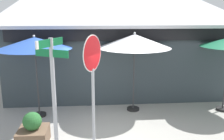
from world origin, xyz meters
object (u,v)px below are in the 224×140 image
at_px(patio_umbrella_royal_blue_left, 34,44).
at_px(patio_umbrella_ivory_center, 134,41).
at_px(sidewalk_planter, 33,132).
at_px(stop_sign, 93,72).
at_px(street_sign_post, 54,91).

bearing_deg(patio_umbrella_royal_blue_left, patio_umbrella_ivory_center, 4.68).
bearing_deg(sidewalk_planter, patio_umbrella_royal_blue_left, 97.04).
height_order(stop_sign, patio_umbrella_ivory_center, stop_sign).
height_order(street_sign_post, patio_umbrella_ivory_center, street_sign_post).
distance_m(street_sign_post, patio_umbrella_ivory_center, 3.91).
distance_m(street_sign_post, stop_sign, 0.98).
distance_m(stop_sign, patio_umbrella_royal_blue_left, 3.09).
relative_size(street_sign_post, patio_umbrella_royal_blue_left, 1.07).
xyz_separation_m(patio_umbrella_royal_blue_left, sidewalk_planter, (0.23, -1.86, -2.12)).
xyz_separation_m(street_sign_post, patio_umbrella_royal_blue_left, (-0.99, 2.82, 0.69)).
xyz_separation_m(street_sign_post, patio_umbrella_ivory_center, (2.28, 3.09, 0.70)).
xyz_separation_m(street_sign_post, sidewalk_planter, (-0.76, 0.96, -1.43)).
xyz_separation_m(patio_umbrella_ivory_center, sidewalk_planter, (-3.04, -2.13, -2.13)).
bearing_deg(patio_umbrella_ivory_center, street_sign_post, -126.44).
distance_m(stop_sign, patio_umbrella_ivory_center, 3.10).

